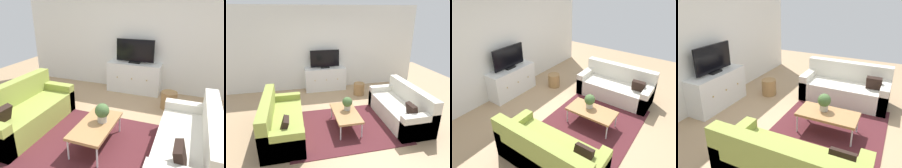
% 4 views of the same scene
% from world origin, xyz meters
% --- Properties ---
extents(ground_plane, '(10.00, 10.00, 0.00)m').
position_xyz_m(ground_plane, '(0.00, 0.00, 0.00)').
color(ground_plane, tan).
extents(wall_back, '(6.40, 0.12, 2.70)m').
position_xyz_m(wall_back, '(0.00, 2.55, 1.35)').
color(wall_back, silver).
rests_on(wall_back, ground_plane).
extents(area_rug, '(2.50, 1.90, 0.01)m').
position_xyz_m(area_rug, '(0.00, -0.15, 0.01)').
color(area_rug, '#4C1E23').
rests_on(area_rug, ground_plane).
extents(couch_left_side, '(0.80, 1.87, 0.85)m').
position_xyz_m(couch_left_side, '(-1.43, -0.10, 0.29)').
color(couch_left_side, olive).
rests_on(couch_left_side, ground_plane).
extents(couch_right_side, '(0.80, 1.87, 0.85)m').
position_xyz_m(couch_right_side, '(1.43, -0.10, 0.29)').
color(couch_right_side, beige).
rests_on(couch_right_side, ground_plane).
extents(coffee_table, '(0.54, 1.03, 0.39)m').
position_xyz_m(coffee_table, '(0.01, -0.15, 0.36)').
color(coffee_table, '#A37547').
rests_on(coffee_table, ground_plane).
extents(potted_plant, '(0.23, 0.23, 0.31)m').
position_xyz_m(potted_plant, '(0.07, -0.05, 0.56)').
color(potted_plant, '#B7B2A8').
rests_on(potted_plant, coffee_table).
extents(tv_console, '(1.33, 0.47, 0.76)m').
position_xyz_m(tv_console, '(-0.05, 2.27, 0.38)').
color(tv_console, white).
rests_on(tv_console, ground_plane).
extents(flat_screen_tv, '(0.94, 0.16, 0.59)m').
position_xyz_m(flat_screen_tv, '(-0.05, 2.29, 1.05)').
color(flat_screen_tv, black).
rests_on(flat_screen_tv, tv_console).
extents(wicker_basket, '(0.34, 0.34, 0.38)m').
position_xyz_m(wicker_basket, '(0.92, 1.60, 0.19)').
color(wicker_basket, '#9E7547').
rests_on(wicker_basket, ground_plane).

